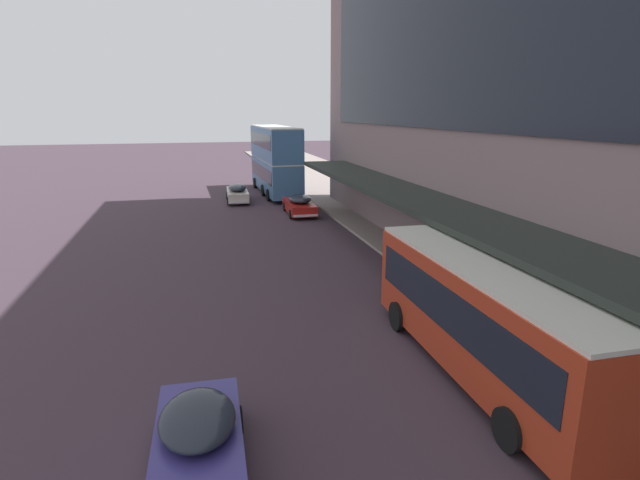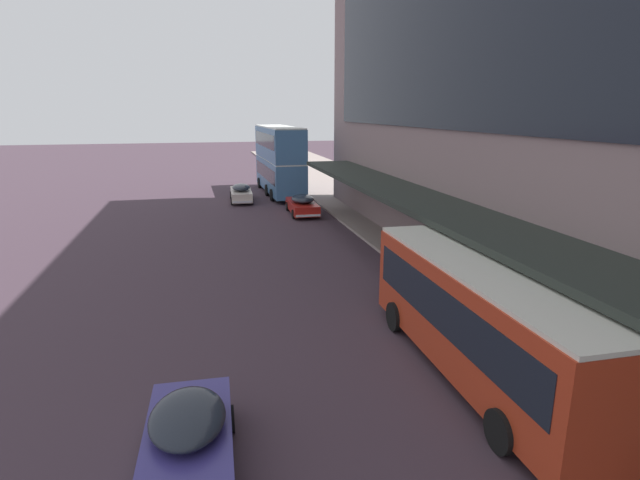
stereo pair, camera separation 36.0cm
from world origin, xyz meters
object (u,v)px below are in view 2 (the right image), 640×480
at_px(transit_bus_kerbside_rear, 483,314).
at_px(sedan_far_back, 189,442).
at_px(transit_bus_kerbside_front, 279,158).
at_px(sedan_second_near, 241,193).
at_px(sedan_lead_mid, 302,204).
at_px(fire_hydrant, 605,395).

relative_size(transit_bus_kerbside_rear, sedan_far_back, 2.27).
bearing_deg(transit_bus_kerbside_front, sedan_second_near, -139.23).
xyz_separation_m(sedan_second_near, sedan_far_back, (-3.72, -31.99, -0.00)).
height_order(transit_bus_kerbside_front, sedan_lead_mid, transit_bus_kerbside_front).
distance_m(sedan_far_back, sedan_lead_mid, 26.78).
bearing_deg(fire_hydrant, sedan_far_back, 178.72).
bearing_deg(fire_hydrant, transit_bus_kerbside_rear, 130.98).
bearing_deg(transit_bus_kerbside_front, sedan_far_back, -101.94).
bearing_deg(sedan_far_back, fire_hydrant, -1.28).
xyz_separation_m(sedan_second_near, sedan_lead_mid, (3.89, -6.31, -0.02)).
xyz_separation_m(transit_bus_kerbside_rear, fire_hydrant, (2.08, -2.40, -1.39)).
xyz_separation_m(sedan_far_back, fire_hydrant, (10.06, -0.22, -0.24)).
relative_size(sedan_far_back, sedan_lead_mid, 0.90).
xyz_separation_m(transit_bus_kerbside_rear, sedan_second_near, (-4.25, 29.82, -1.15)).
xyz_separation_m(transit_bus_kerbside_rear, sedan_far_back, (-7.97, -2.17, -1.15)).
bearing_deg(sedan_second_near, transit_bus_kerbside_rear, -81.89).
xyz_separation_m(transit_bus_kerbside_front, transit_bus_kerbside_rear, (0.53, -33.03, -1.33)).
bearing_deg(sedan_lead_mid, sedan_far_back, -106.52).
height_order(transit_bus_kerbside_rear, sedan_far_back, transit_bus_kerbside_rear).
height_order(sedan_far_back, sedan_lead_mid, sedan_far_back).
relative_size(transit_bus_kerbside_rear, sedan_second_near, 2.04).
distance_m(transit_bus_kerbside_front, sedan_lead_mid, 9.85).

